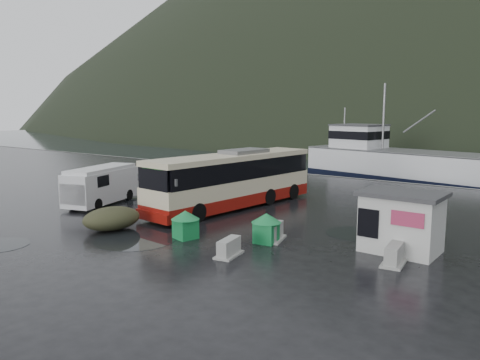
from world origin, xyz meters
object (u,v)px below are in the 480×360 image
Objects in this scene: coach_bus at (233,207)px; ticket_kiosk at (400,251)px; white_van at (103,204)px; waste_bin_left at (266,242)px; jersey_barrier_c at (394,264)px; fishing_trawler at (407,169)px; jersey_barrier_a at (274,240)px; waste_bin_right at (186,238)px; jersey_barrier_b at (229,256)px; dome_tent at (112,230)px.

ticket_kiosk is at bearing -10.01° from coach_bus.
waste_bin_left is at bearing -22.12° from white_van.
fishing_trawler is at bearing 106.27° from jersey_barrier_c.
jersey_barrier_c is at bearing -0.92° from jersey_barrier_a.
waste_bin_right is 3.27m from jersey_barrier_b.
ticket_kiosk is 2.26× the size of jersey_barrier_b.
jersey_barrier_a reaches higher than jersey_barrier_c.
jersey_barrier_b is at bearing 1.06° from dome_tent.
dome_tent is 2.01× the size of jersey_barrier_b.
dome_tent is at bearing -95.69° from coach_bus.
coach_bus is at bearing -85.76° from fishing_trawler.
fishing_trawler is at bearing 107.77° from ticket_kiosk.
white_van is 12.85m from waste_bin_left.
jersey_barrier_c is (5.60, 2.91, 0.00)m from jersey_barrier_b.
waste_bin_left reaches higher than waste_bin_right.
jersey_barrier_c is at bearing -63.18° from fishing_trawler.
waste_bin_left is 29.79m from fishing_trawler.
jersey_barrier_a is 1.02× the size of jersey_barrier_c.
jersey_barrier_a is at bearing -19.76° from white_van.
coach_bus is at bearing 166.04° from ticket_kiosk.
white_van is 18.29m from jersey_barrier_c.
white_van is at bearing -98.30° from fishing_trawler.
jersey_barrier_b is at bearing -48.43° from coach_bus.
fishing_trawler is at bearing 95.19° from jersey_barrier_b.
jersey_barrier_a is at bearing -73.32° from fishing_trawler.
white_van is at bearing -144.80° from coach_bus.
coach_bus reaches higher than ticket_kiosk.
white_van reaches higher than jersey_barrier_a.
ticket_kiosk is 28.63m from fishing_trawler.
white_van is 13.15m from jersey_barrier_b.
jersey_barrier_c is 0.06× the size of fishing_trawler.
jersey_barrier_a is 0.06× the size of fishing_trawler.
waste_bin_right is 9.25m from ticket_kiosk.
coach_bus reaches higher than white_van.
waste_bin_right is at bearing 14.16° from dome_tent.
white_van is at bearing 178.07° from jersey_barrier_c.
waste_bin_left is (5.76, -5.14, 0.00)m from coach_bus.
jersey_barrier_c is (5.39, -0.09, 0.00)m from jersey_barrier_a.
fishing_trawler is at bearing 53.74° from white_van.
ticket_kiosk is at bearing 41.54° from jersey_barrier_b.
jersey_barrier_a is (-5.06, -1.67, 0.00)m from ticket_kiosk.
coach_bus is 4.28× the size of dome_tent.
fishing_trawler is (0.24, 31.24, 0.00)m from waste_bin_right.
waste_bin_left is at bearing 26.03° from waste_bin_right.
coach_bus is 24.65m from fishing_trawler.
white_van is (-7.05, -4.09, 0.00)m from coach_bus.
jersey_barrier_a is (12.89, -0.53, 0.00)m from white_van.
dome_tent is 1.88× the size of jersey_barrier_c.
waste_bin_left is at bearing 19.79° from dome_tent.
jersey_barrier_a is at bearing 179.08° from jersey_barrier_c.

